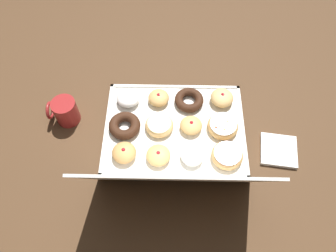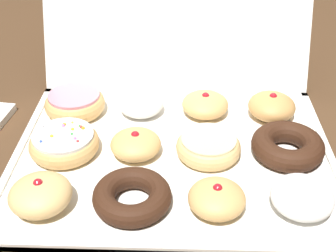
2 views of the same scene
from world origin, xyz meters
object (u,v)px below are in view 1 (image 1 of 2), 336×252
jelly_filled_donut_5 (191,125)px  jelly_filled_donut_11 (124,153)px  pink_frosted_donut_8 (227,155)px  coffee_mug (65,111)px  glazed_ring_donut_6 (159,126)px  jelly_filled_donut_10 (158,155)px  chocolate_cake_ring_donut_1 (189,100)px  chocolate_cake_ring_donut_7 (125,126)px  donut_box (175,128)px  jelly_filled_donut_2 (159,98)px  powdered_filled_donut_3 (128,98)px  sprinkle_donut_4 (223,127)px  powdered_filled_donut_9 (192,156)px  jelly_filled_donut_0 (222,98)px  napkin_stack (279,150)px

jelly_filled_donut_5 → jelly_filled_donut_11: 0.27m
jelly_filled_donut_5 → pink_frosted_donut_8: 0.18m
coffee_mug → pink_frosted_donut_8: bearing=164.7°
glazed_ring_donut_6 → jelly_filled_donut_10: 0.13m
chocolate_cake_ring_donut_1 → chocolate_cake_ring_donut_7: 0.28m
donut_box → jelly_filled_donut_2: 0.14m
chocolate_cake_ring_donut_7 → jelly_filled_donut_10: bearing=136.9°
powdered_filled_donut_3 → jelly_filled_donut_5: same height
sprinkle_donut_4 → coffee_mug: bearing=-4.3°
powdered_filled_donut_9 → donut_box: bearing=-63.4°
glazed_ring_donut_6 → chocolate_cake_ring_donut_7: chocolate_cake_ring_donut_7 is taller
jelly_filled_donut_2 → sprinkle_donut_4: size_ratio=0.71×
chocolate_cake_ring_donut_1 → sprinkle_donut_4: size_ratio=0.98×
glazed_ring_donut_6 → chocolate_cake_ring_donut_1: bearing=-133.0°
jelly_filled_donut_0 → chocolate_cake_ring_donut_7: bearing=19.6°
chocolate_cake_ring_donut_7 → jelly_filled_donut_11: bearing=94.4°
sprinkle_donut_4 → jelly_filled_donut_10: size_ratio=1.33×
coffee_mug → powdered_filled_donut_3: bearing=-160.9°
jelly_filled_donut_5 → glazed_ring_donut_6: bearing=2.5°
jelly_filled_donut_2 → powdered_filled_donut_3: bearing=2.4°
chocolate_cake_ring_donut_7 → coffee_mug: 0.23m
glazed_ring_donut_6 → powdered_filled_donut_9: size_ratio=1.28×
donut_box → jelly_filled_donut_2: bearing=-62.8°
pink_frosted_donut_8 → sprinkle_donut_4: bearing=-86.7°
glazed_ring_donut_6 → powdered_filled_donut_9: 0.17m
jelly_filled_donut_2 → jelly_filled_donut_11: bearing=65.0°
sprinkle_donut_4 → chocolate_cake_ring_donut_7: (0.37, 0.00, -0.00)m
chocolate_cake_ring_donut_1 → sprinkle_donut_4: (-0.12, 0.12, 0.00)m
jelly_filled_donut_0 → sprinkle_donut_4: (0.01, 0.13, -0.00)m
jelly_filled_donut_10 → coffee_mug: (0.36, -0.17, 0.02)m
chocolate_cake_ring_donut_7 → pink_frosted_donut_8: size_ratio=1.06×
pink_frosted_donut_8 → coffee_mug: coffee_mug is taller
chocolate_cake_ring_donut_7 → sprinkle_donut_4: bearing=-179.9°
jelly_filled_donut_5 → jelly_filled_donut_10: size_ratio=0.96×
sprinkle_donut_4 → jelly_filled_donut_10: 0.27m
powdered_filled_donut_3 → jelly_filled_donut_10: (-0.13, 0.25, -0.00)m
sprinkle_donut_4 → coffee_mug: 0.60m
powdered_filled_donut_9 → coffee_mug: bearing=-19.3°
jelly_filled_donut_2 → jelly_filled_donut_10: size_ratio=0.95×
jelly_filled_donut_2 → glazed_ring_donut_6: (-0.01, 0.13, -0.00)m
jelly_filled_donut_5 → sprinkle_donut_4: bearing=176.5°
glazed_ring_donut_6 → napkin_stack: bearing=168.9°
jelly_filled_donut_2 → jelly_filled_donut_11: (0.12, 0.25, 0.00)m
jelly_filled_donut_10 → napkin_stack: 0.44m
chocolate_cake_ring_donut_1 → jelly_filled_donut_10: size_ratio=1.31×
powdered_filled_donut_3 → sprinkle_donut_4: size_ratio=0.77×
chocolate_cake_ring_donut_1 → pink_frosted_donut_8: 0.28m
donut_box → jelly_filled_donut_10: 0.14m
coffee_mug → jelly_filled_donut_2: bearing=-166.4°
powdered_filled_donut_9 → jelly_filled_donut_10: bearing=0.5°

